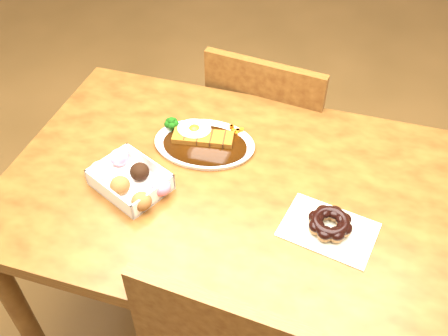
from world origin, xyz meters
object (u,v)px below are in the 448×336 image
(chair_far, at_px, (271,136))
(pon_de_ring, at_px, (330,224))
(table, at_px, (230,208))
(katsu_curry_plate, at_px, (203,141))
(donut_box, at_px, (130,179))

(chair_far, relative_size, pon_de_ring, 3.53)
(table, relative_size, pon_de_ring, 4.87)
(chair_far, bearing_deg, katsu_curry_plate, 80.33)
(chair_far, distance_m, katsu_curry_plate, 0.51)
(table, distance_m, donut_box, 0.29)
(katsu_curry_plate, distance_m, donut_box, 0.25)
(donut_box, bearing_deg, pon_de_ring, 0.65)
(chair_far, distance_m, donut_box, 0.73)
(chair_far, relative_size, donut_box, 3.78)
(donut_box, bearing_deg, katsu_curry_plate, 58.79)
(pon_de_ring, bearing_deg, katsu_curry_plate, 152.30)
(chair_far, height_order, donut_box, chair_far)
(table, xyz_separation_m, chair_far, (0.00, 0.54, -0.17))
(table, xyz_separation_m, katsu_curry_plate, (-0.12, 0.13, 0.11))
(chair_far, bearing_deg, donut_box, 74.96)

